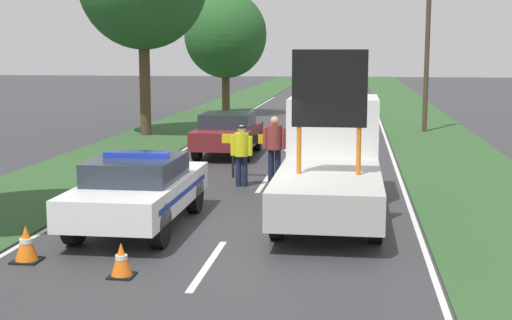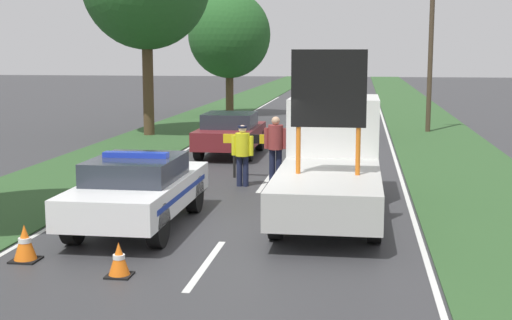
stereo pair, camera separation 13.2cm
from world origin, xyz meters
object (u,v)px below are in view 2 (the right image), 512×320
object	(u,v)px
police_officer	(242,150)
traffic_cone_behind_barrier	(119,260)
traffic_cone_near_police	(196,179)
road_barrier	(278,142)
traffic_cone_near_truck	(307,174)
traffic_cone_lane_edge	(25,243)
police_car	(139,189)
work_truck	(332,157)
utility_pole	(431,40)
queued_car_wagon_maroon	(230,133)
roadside_tree_mid_left	(229,35)
traffic_cone_centre_front	(300,161)
pedestrian_civilian	(276,144)
queued_car_suv_grey	(339,116)

from	to	relation	value
police_officer	traffic_cone_behind_barrier	world-z (taller)	police_officer
police_officer	traffic_cone_near_police	size ratio (longest dim) A/B	2.74
road_barrier	traffic_cone_near_truck	world-z (taller)	road_barrier
traffic_cone_near_police	traffic_cone_behind_barrier	bearing A→B (deg)	-86.86
police_officer	traffic_cone_behind_barrier	bearing A→B (deg)	76.32
traffic_cone_lane_edge	police_car	bearing A→B (deg)	65.05
work_truck	utility_pole	distance (m)	15.79
work_truck	traffic_cone_near_police	world-z (taller)	work_truck
traffic_cone_behind_barrier	queued_car_wagon_maroon	world-z (taller)	queued_car_wagon_maroon
police_car	work_truck	bearing A→B (deg)	26.49
traffic_cone_behind_barrier	roadside_tree_mid_left	distance (m)	27.39
traffic_cone_near_truck	traffic_cone_near_police	bearing A→B (deg)	-155.97
traffic_cone_centre_front	queued_car_wagon_maroon	bearing A→B (deg)	133.31
police_officer	queued_car_wagon_maroon	bearing A→B (deg)	-84.90
traffic_cone_lane_edge	police_officer	bearing A→B (deg)	70.35
road_barrier	traffic_cone_near_truck	distance (m)	1.29
work_truck	traffic_cone_near_police	xyz separation A→B (m)	(-3.37, 1.55, -0.85)
traffic_cone_behind_barrier	police_officer	bearing A→B (deg)	84.84
police_car	pedestrian_civilian	world-z (taller)	pedestrian_civilian
queued_car_wagon_maroon	queued_car_suv_grey	size ratio (longest dim) A/B	1.01
road_barrier	utility_pole	world-z (taller)	utility_pole
traffic_cone_lane_edge	road_barrier	bearing A→B (deg)	68.28
traffic_cone_near_truck	roadside_tree_mid_left	size ratio (longest dim) A/B	0.09
police_officer	pedestrian_civilian	size ratio (longest dim) A/B	0.91
queued_car_suv_grey	road_barrier	bearing A→B (deg)	82.35
traffic_cone_centre_front	queued_car_wagon_maroon	distance (m)	3.68
road_barrier	traffic_cone_lane_edge	xyz separation A→B (m)	(-3.22, -8.09, -0.68)
police_officer	work_truck	bearing A→B (deg)	127.81
traffic_cone_lane_edge	roadside_tree_mid_left	xyz separation A→B (m)	(-1.45, 26.36, 3.89)
police_car	queued_car_wagon_maroon	distance (m)	9.69
traffic_cone_behind_barrier	queued_car_wagon_maroon	xyz separation A→B (m)	(-0.60, 12.71, 0.48)
traffic_cone_near_police	queued_car_wagon_maroon	xyz separation A→B (m)	(-0.23, 5.93, 0.46)
traffic_cone_lane_edge	queued_car_suv_grey	xyz separation A→B (m)	(4.54, 17.89, 0.50)
traffic_cone_near_truck	queued_car_wagon_maroon	distance (m)	5.57
police_car	work_truck	world-z (taller)	work_truck
police_car	police_officer	size ratio (longest dim) A/B	2.92
traffic_cone_centre_front	queued_car_suv_grey	xyz separation A→B (m)	(0.85, 8.39, 0.54)
traffic_cone_near_police	queued_car_suv_grey	xyz separation A→B (m)	(3.12, 11.66, 0.52)
road_barrier	pedestrian_civilian	xyz separation A→B (m)	(-0.01, -0.41, 0.02)
police_officer	traffic_cone_behind_barrier	distance (m)	7.50
queued_car_wagon_maroon	roadside_tree_mid_left	world-z (taller)	roadside_tree_mid_left
roadside_tree_mid_left	utility_pole	distance (m)	11.64
pedestrian_civilian	traffic_cone_lane_edge	world-z (taller)	pedestrian_civilian
police_officer	roadside_tree_mid_left	world-z (taller)	roadside_tree_mid_left
work_truck	roadside_tree_mid_left	size ratio (longest dim) A/B	0.98
police_car	queued_car_wagon_maroon	size ratio (longest dim) A/B	1.15
pedestrian_civilian	utility_pole	distance (m)	13.46
road_barrier	queued_car_suv_grey	bearing A→B (deg)	75.30
police_car	police_officer	distance (m)	4.61
pedestrian_civilian	traffic_cone_near_truck	bearing A→B (deg)	-35.92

